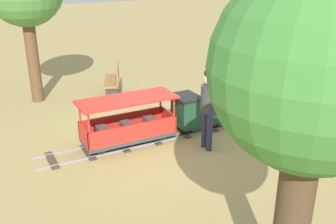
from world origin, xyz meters
name	(u,v)px	position (x,y,z in m)	size (l,w,h in m)	color
ground_plane	(153,139)	(0.00, 0.00, 0.00)	(60.00, 60.00, 0.00)	#A38C51
track	(167,135)	(0.00, 0.35, 0.02)	(0.73, 5.70, 0.04)	gray
locomotive	(201,108)	(0.00, 1.21, 0.48)	(0.69, 1.45, 1.04)	#1E472D
passenger_car	(128,125)	(0.00, -0.55, 0.42)	(0.79, 2.00, 0.97)	#3F3F3F
conductor_person	(208,105)	(0.92, 0.77, 0.96)	(0.30, 0.30, 1.62)	#282D47
park_bench	(114,81)	(-3.15, 0.28, 0.42)	(1.36, 0.84, 0.82)	olive
oak_tree_far	(313,76)	(4.58, -0.67, 2.65)	(1.80, 1.80, 3.63)	#4C3823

